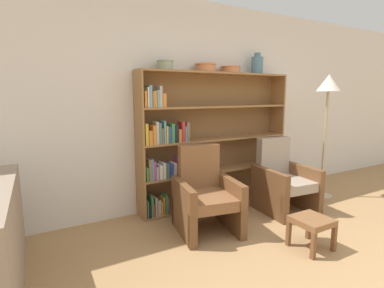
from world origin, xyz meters
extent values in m
cube|color=silver|center=(0.00, 2.39, 1.38)|extent=(12.00, 0.06, 2.75)
cube|color=olive|center=(-1.02, 2.20, 0.91)|extent=(0.02, 0.30, 1.82)
cube|color=olive|center=(1.23, 2.20, 0.91)|extent=(0.02, 0.30, 1.82)
cube|color=olive|center=(0.10, 2.20, 1.81)|extent=(2.22, 0.30, 0.02)
cube|color=olive|center=(0.10, 2.20, 0.01)|extent=(2.22, 0.30, 0.03)
cube|color=brown|center=(0.10, 2.35, 0.91)|extent=(2.22, 0.01, 1.82)
cube|color=#4C756B|center=(-0.98, 2.17, 0.13)|extent=(0.02, 0.18, 0.22)
cube|color=black|center=(-0.95, 2.16, 0.11)|extent=(0.02, 0.18, 0.17)
cube|color=#388C47|center=(-0.92, 2.16, 0.16)|extent=(0.03, 0.17, 0.27)
cube|color=red|center=(-0.90, 2.17, 0.11)|extent=(0.02, 0.18, 0.16)
cube|color=#B2A899|center=(-0.87, 2.17, 0.15)|extent=(0.02, 0.18, 0.24)
cube|color=#B2A899|center=(-0.83, 2.17, 0.13)|extent=(0.04, 0.19, 0.20)
cube|color=gold|center=(-0.79, 2.14, 0.11)|extent=(0.02, 0.14, 0.17)
cube|color=orange|center=(-0.76, 2.14, 0.14)|extent=(0.02, 0.13, 0.23)
cube|color=#388C47|center=(-0.73, 2.16, 0.15)|extent=(0.03, 0.17, 0.25)
cube|color=#994C99|center=(-0.70, 2.17, 0.13)|extent=(0.02, 0.19, 0.21)
cube|color=olive|center=(0.10, 2.20, 0.48)|extent=(2.22, 0.30, 0.03)
cube|color=#388C47|center=(-0.97, 2.17, 0.58)|extent=(0.03, 0.20, 0.17)
cube|color=#7F6B4C|center=(-0.94, 2.15, 0.63)|extent=(0.04, 0.15, 0.26)
cube|color=#669EB2|center=(-0.91, 2.14, 0.63)|extent=(0.02, 0.14, 0.27)
cube|color=#994C99|center=(-0.88, 2.15, 0.61)|extent=(0.03, 0.16, 0.24)
cube|color=#B2A899|center=(-0.84, 2.14, 0.57)|extent=(0.03, 0.14, 0.16)
cube|color=white|center=(-0.80, 2.15, 0.58)|extent=(0.04, 0.15, 0.18)
cube|color=white|center=(-0.75, 2.17, 0.59)|extent=(0.04, 0.19, 0.20)
cube|color=#4C756B|center=(-0.70, 2.17, 0.59)|extent=(0.04, 0.20, 0.19)
cube|color=#334CB2|center=(-0.66, 2.14, 0.59)|extent=(0.04, 0.13, 0.19)
cube|color=white|center=(-0.60, 2.15, 0.58)|extent=(0.04, 0.16, 0.18)
cube|color=red|center=(-0.56, 2.14, 0.58)|extent=(0.03, 0.13, 0.18)
cube|color=#994C99|center=(-0.53, 2.17, 0.62)|extent=(0.03, 0.19, 0.25)
cube|color=olive|center=(0.10, 2.20, 0.92)|extent=(2.22, 0.30, 0.02)
cube|color=gold|center=(-0.97, 2.16, 1.06)|extent=(0.03, 0.18, 0.26)
cube|color=orange|center=(-0.92, 2.15, 1.02)|extent=(0.04, 0.15, 0.17)
cube|color=orange|center=(-0.87, 2.14, 1.05)|extent=(0.04, 0.12, 0.23)
cube|color=#B2A899|center=(-0.83, 2.14, 1.07)|extent=(0.04, 0.12, 0.27)
cube|color=#4C756B|center=(-0.80, 2.15, 1.06)|extent=(0.03, 0.16, 0.25)
cube|color=#7F6B4C|center=(-0.77, 2.14, 1.03)|extent=(0.02, 0.14, 0.19)
cube|color=#669EB2|center=(-0.74, 2.16, 1.08)|extent=(0.02, 0.17, 0.28)
cube|color=gold|center=(-0.71, 2.15, 1.04)|extent=(0.02, 0.15, 0.22)
cube|color=#334CB2|center=(-0.67, 2.15, 1.04)|extent=(0.03, 0.16, 0.20)
cube|color=#388C47|center=(-0.63, 2.15, 1.05)|extent=(0.04, 0.15, 0.24)
cube|color=black|center=(-0.58, 2.15, 1.05)|extent=(0.04, 0.15, 0.22)
cube|color=orange|center=(-0.53, 2.15, 1.02)|extent=(0.04, 0.15, 0.16)
cube|color=red|center=(-0.48, 2.14, 1.06)|extent=(0.04, 0.14, 0.26)
cube|color=#669EB2|center=(-0.45, 2.16, 1.03)|extent=(0.02, 0.17, 0.20)
cube|color=#7F6B4C|center=(-0.42, 2.16, 1.06)|extent=(0.04, 0.18, 0.25)
cube|color=olive|center=(0.10, 2.20, 1.37)|extent=(2.22, 0.30, 0.02)
cube|color=orange|center=(-0.97, 2.15, 1.47)|extent=(0.03, 0.15, 0.19)
cube|color=white|center=(-0.94, 2.15, 1.50)|extent=(0.02, 0.16, 0.23)
cube|color=#669EB2|center=(-0.91, 2.17, 1.51)|extent=(0.03, 0.19, 0.26)
cube|color=orange|center=(-0.88, 2.16, 1.47)|extent=(0.02, 0.17, 0.19)
cube|color=orange|center=(-0.85, 2.17, 1.48)|extent=(0.03, 0.20, 0.20)
cube|color=#669EB2|center=(-0.82, 2.16, 1.48)|extent=(0.03, 0.17, 0.20)
cube|color=#B2A899|center=(-0.78, 2.15, 1.50)|extent=(0.03, 0.15, 0.25)
cube|color=orange|center=(-0.74, 2.16, 1.46)|extent=(0.04, 0.18, 0.16)
cylinder|color=gray|center=(-0.67, 2.20, 1.88)|extent=(0.19, 0.19, 0.11)
torus|color=gray|center=(-0.67, 2.20, 1.93)|extent=(0.21, 0.21, 0.02)
cylinder|color=#C67547|center=(-0.09, 2.20, 1.87)|extent=(0.26, 0.26, 0.10)
torus|color=#C67547|center=(-0.09, 2.20, 1.92)|extent=(0.28, 0.28, 0.02)
cylinder|color=#C67547|center=(0.31, 2.20, 1.87)|extent=(0.25, 0.25, 0.09)
torus|color=#C67547|center=(0.31, 2.20, 1.90)|extent=(0.28, 0.28, 0.02)
cylinder|color=slate|center=(0.79, 2.20, 1.94)|extent=(0.17, 0.17, 0.24)
cylinder|color=slate|center=(0.79, 2.20, 2.09)|extent=(0.09, 0.09, 0.06)
cube|color=gray|center=(-2.41, 1.28, 0.65)|extent=(0.24, 1.59, 0.44)
cube|color=brown|center=(-0.28, 1.13, 0.18)|extent=(0.08, 0.08, 0.35)
cube|color=brown|center=(-0.84, 1.23, 0.18)|extent=(0.08, 0.08, 0.35)
cube|color=brown|center=(-0.17, 1.73, 0.18)|extent=(0.08, 0.08, 0.35)
cube|color=brown|center=(-0.73, 1.83, 0.18)|extent=(0.08, 0.08, 0.35)
cube|color=brown|center=(-0.51, 1.48, 0.38)|extent=(0.59, 0.72, 0.12)
cube|color=brown|center=(-0.46, 1.75, 0.68)|extent=(0.49, 0.21, 0.54)
cube|color=brown|center=(-0.23, 1.43, 0.30)|extent=(0.20, 0.68, 0.59)
cube|color=brown|center=(-0.78, 1.53, 0.30)|extent=(0.20, 0.68, 0.59)
cube|color=brown|center=(0.97, 1.15, 0.18)|extent=(0.08, 0.08, 0.35)
cube|color=brown|center=(0.40, 1.20, 0.18)|extent=(0.08, 0.08, 0.35)
cube|color=brown|center=(1.03, 1.76, 0.18)|extent=(0.08, 0.08, 0.35)
cube|color=brown|center=(0.46, 1.81, 0.18)|extent=(0.08, 0.08, 0.35)
cube|color=tan|center=(0.71, 1.48, 0.38)|extent=(0.54, 0.68, 0.12)
cube|color=tan|center=(0.74, 1.76, 0.68)|extent=(0.49, 0.16, 0.54)
cube|color=brown|center=(0.99, 1.45, 0.30)|extent=(0.14, 0.68, 0.59)
cube|color=brown|center=(0.44, 1.51, 0.30)|extent=(0.14, 0.68, 0.59)
cylinder|color=tan|center=(1.65, 1.64, 0.01)|extent=(0.32, 0.32, 0.02)
cylinder|color=tan|center=(1.65, 1.64, 0.80)|extent=(0.04, 0.04, 1.56)
cone|color=silver|center=(1.65, 1.64, 1.69)|extent=(0.34, 0.34, 0.24)
cube|color=brown|center=(0.04, 0.80, 0.13)|extent=(0.04, 0.04, 0.26)
cube|color=brown|center=(0.35, 0.80, 0.13)|extent=(0.04, 0.04, 0.26)
cube|color=brown|center=(0.04, 0.50, 0.13)|extent=(0.04, 0.04, 0.26)
cube|color=brown|center=(0.35, 0.50, 0.13)|extent=(0.04, 0.04, 0.26)
cube|color=brown|center=(0.19, 0.65, 0.29)|extent=(0.34, 0.34, 0.06)
camera|label=1|loc=(-2.23, -1.19, 1.53)|focal=28.00mm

